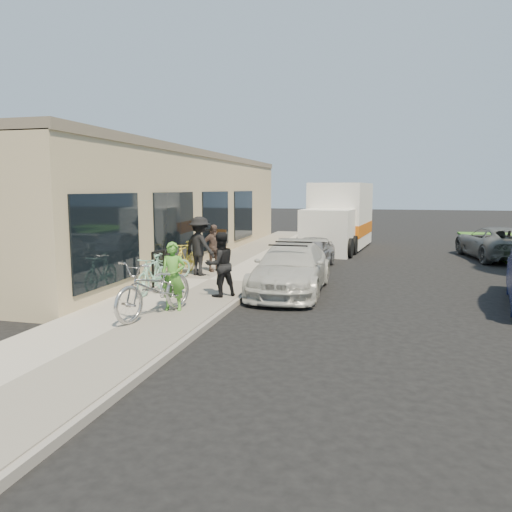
{
  "coord_description": "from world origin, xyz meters",
  "views": [
    {
      "loc": [
        2.97,
        -10.73,
        2.81
      ],
      "look_at": [
        -0.27,
        1.88,
        1.05
      ],
      "focal_mm": 35.0,
      "sensor_mm": 36.0,
      "label": 1
    }
  ],
  "objects_px": {
    "woman_rider": "(173,276)",
    "sedan_silver": "(311,252)",
    "far_car_gray": "(496,243)",
    "cruiser_bike_a": "(153,275)",
    "bystander_a": "(200,246)",
    "sandwich_board": "(214,244)",
    "man_standing": "(220,264)",
    "moving_truck": "(339,220)",
    "sedan_white": "(291,268)",
    "cruiser_bike_b": "(169,265)",
    "bike_rack": "(159,264)",
    "cruiser_bike_c": "(185,258)",
    "tandem_bike": "(155,288)",
    "bystander_b": "(213,248)"
  },
  "relations": [
    {
      "from": "man_standing",
      "to": "sandwich_board",
      "type": "bearing_deg",
      "value": -113.89
    },
    {
      "from": "bike_rack",
      "to": "cruiser_bike_c",
      "type": "height_order",
      "value": "cruiser_bike_c"
    },
    {
      "from": "far_car_gray",
      "to": "sandwich_board",
      "type": "bearing_deg",
      "value": 9.24
    },
    {
      "from": "far_car_gray",
      "to": "woman_rider",
      "type": "xyz_separation_m",
      "value": [
        -8.81,
        -11.71,
        0.26
      ]
    },
    {
      "from": "bystander_b",
      "to": "bike_rack",
      "type": "bearing_deg",
      "value": -146.91
    },
    {
      "from": "moving_truck",
      "to": "cruiser_bike_c",
      "type": "xyz_separation_m",
      "value": [
        -3.94,
        -9.18,
        -0.7
      ]
    },
    {
      "from": "sandwich_board",
      "to": "cruiser_bike_a",
      "type": "relative_size",
      "value": 0.67
    },
    {
      "from": "man_standing",
      "to": "bystander_a",
      "type": "bearing_deg",
      "value": -104.35
    },
    {
      "from": "bystander_a",
      "to": "cruiser_bike_b",
      "type": "bearing_deg",
      "value": 85.52
    },
    {
      "from": "cruiser_bike_c",
      "to": "bystander_b",
      "type": "distance_m",
      "value": 1.04
    },
    {
      "from": "woman_rider",
      "to": "bystander_b",
      "type": "xyz_separation_m",
      "value": [
        -0.88,
        5.18,
        0.0
      ]
    },
    {
      "from": "cruiser_bike_a",
      "to": "bystander_a",
      "type": "height_order",
      "value": "bystander_a"
    },
    {
      "from": "tandem_bike",
      "to": "man_standing",
      "type": "bearing_deg",
      "value": 87.54
    },
    {
      "from": "woman_rider",
      "to": "bike_rack",
      "type": "bearing_deg",
      "value": 109.51
    },
    {
      "from": "cruiser_bike_c",
      "to": "far_car_gray",
      "type": "bearing_deg",
      "value": 33.55
    },
    {
      "from": "woman_rider",
      "to": "cruiser_bike_c",
      "type": "xyz_separation_m",
      "value": [
        -1.56,
        4.44,
        -0.25
      ]
    },
    {
      "from": "far_car_gray",
      "to": "cruiser_bike_a",
      "type": "xyz_separation_m",
      "value": [
        -10.05,
        -10.18,
        -0.01
      ]
    },
    {
      "from": "tandem_bike",
      "to": "bystander_a",
      "type": "bearing_deg",
      "value": 115.34
    },
    {
      "from": "man_standing",
      "to": "woman_rider",
      "type": "bearing_deg",
      "value": 27.22
    },
    {
      "from": "cruiser_bike_b",
      "to": "bystander_b",
      "type": "relative_size",
      "value": 1.07
    },
    {
      "from": "cruiser_bike_c",
      "to": "bystander_b",
      "type": "relative_size",
      "value": 1.12
    },
    {
      "from": "sedan_white",
      "to": "far_car_gray",
      "type": "xyz_separation_m",
      "value": [
        6.78,
        8.46,
        -0.01
      ]
    },
    {
      "from": "sedan_white",
      "to": "bystander_a",
      "type": "distance_m",
      "value": 3.29
    },
    {
      "from": "man_standing",
      "to": "cruiser_bike_a",
      "type": "distance_m",
      "value": 1.82
    },
    {
      "from": "sedan_silver",
      "to": "bystander_a",
      "type": "distance_m",
      "value": 4.43
    },
    {
      "from": "cruiser_bike_b",
      "to": "bystander_a",
      "type": "height_order",
      "value": "bystander_a"
    },
    {
      "from": "sedan_white",
      "to": "man_standing",
      "type": "relative_size",
      "value": 2.83
    },
    {
      "from": "cruiser_bike_a",
      "to": "bystander_a",
      "type": "relative_size",
      "value": 0.89
    },
    {
      "from": "tandem_bike",
      "to": "woman_rider",
      "type": "distance_m",
      "value": 0.62
    },
    {
      "from": "bike_rack",
      "to": "woman_rider",
      "type": "relative_size",
      "value": 0.65
    },
    {
      "from": "bike_rack",
      "to": "bystander_a",
      "type": "height_order",
      "value": "bystander_a"
    },
    {
      "from": "sedan_silver",
      "to": "cruiser_bike_a",
      "type": "height_order",
      "value": "sedan_silver"
    },
    {
      "from": "sedan_silver",
      "to": "tandem_bike",
      "type": "bearing_deg",
      "value": -99.97
    },
    {
      "from": "cruiser_bike_c",
      "to": "bystander_a",
      "type": "bearing_deg",
      "value": -9.15
    },
    {
      "from": "moving_truck",
      "to": "sedan_white",
      "type": "bearing_deg",
      "value": -86.09
    },
    {
      "from": "bystander_b",
      "to": "man_standing",
      "type": "bearing_deg",
      "value": -111.3
    },
    {
      "from": "cruiser_bike_b",
      "to": "bystander_b",
      "type": "distance_m",
      "value": 1.97
    },
    {
      "from": "sedan_silver",
      "to": "man_standing",
      "type": "height_order",
      "value": "man_standing"
    },
    {
      "from": "cruiser_bike_a",
      "to": "sedan_silver",
      "type": "bearing_deg",
      "value": 64.02
    },
    {
      "from": "bike_rack",
      "to": "man_standing",
      "type": "distance_m",
      "value": 2.27
    },
    {
      "from": "sedan_white",
      "to": "bystander_b",
      "type": "xyz_separation_m",
      "value": [
        -2.91,
        1.94,
        0.25
      ]
    },
    {
      "from": "sedan_silver",
      "to": "man_standing",
      "type": "bearing_deg",
      "value": -98.73
    },
    {
      "from": "sedan_silver",
      "to": "tandem_bike",
      "type": "height_order",
      "value": "tandem_bike"
    },
    {
      "from": "sandwich_board",
      "to": "tandem_bike",
      "type": "xyz_separation_m",
      "value": [
        1.74,
        -8.77,
        0.05
      ]
    },
    {
      "from": "woman_rider",
      "to": "cruiser_bike_b",
      "type": "xyz_separation_m",
      "value": [
        -1.64,
        3.39,
        -0.33
      ]
    },
    {
      "from": "woman_rider",
      "to": "sedan_silver",
      "type": "bearing_deg",
      "value": 63.53
    },
    {
      "from": "moving_truck",
      "to": "woman_rider",
      "type": "height_order",
      "value": "moving_truck"
    },
    {
      "from": "sedan_silver",
      "to": "cruiser_bike_b",
      "type": "distance_m",
      "value": 5.53
    },
    {
      "from": "cruiser_bike_c",
      "to": "woman_rider",
      "type": "bearing_deg",
      "value": -72.07
    },
    {
      "from": "sandwich_board",
      "to": "far_car_gray",
      "type": "xyz_separation_m",
      "value": [
        10.7,
        3.51,
        -0.06
      ]
    }
  ]
}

